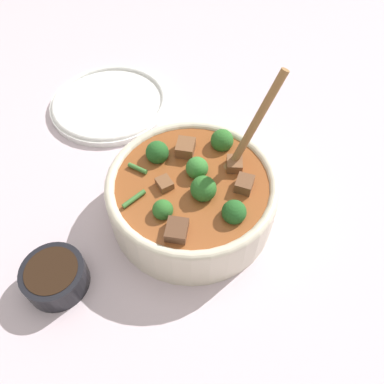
{
  "coord_description": "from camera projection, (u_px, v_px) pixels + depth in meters",
  "views": [
    {
      "loc": [
        -0.14,
        0.32,
        0.51
      ],
      "look_at": [
        0.0,
        0.0,
        0.05
      ],
      "focal_mm": 35.0,
      "sensor_mm": 36.0,
      "label": 1
    }
  ],
  "objects": [
    {
      "name": "empty_plate",
      "position": [
        110.0,
        102.0,
        0.78
      ],
      "size": [
        0.25,
        0.25,
        0.02
      ],
      "color": "white",
      "rests_on": "ground_plane"
    },
    {
      "name": "stew_bowl",
      "position": [
        192.0,
        193.0,
        0.58
      ],
      "size": [
        0.26,
        0.26,
        0.23
      ],
      "color": "beige",
      "rests_on": "ground_plane"
    },
    {
      "name": "ground_plane",
      "position": [
        192.0,
        212.0,
        0.62
      ],
      "size": [
        4.0,
        4.0,
        0.0
      ],
      "primitive_type": "plane",
      "color": "silver"
    },
    {
      "name": "condiment_bowl",
      "position": [
        55.0,
        276.0,
        0.53
      ],
      "size": [
        0.09,
        0.09,
        0.04
      ],
      "color": "black",
      "rests_on": "ground_plane"
    }
  ]
}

